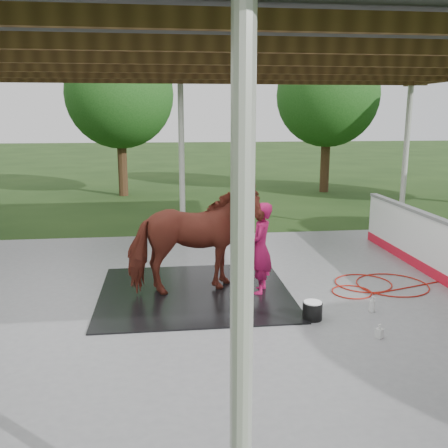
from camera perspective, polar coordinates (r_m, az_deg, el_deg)
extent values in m
plane|color=#1E3814|center=(8.05, -3.32, -9.99)|extent=(100.00, 100.00, 0.00)
cube|color=slate|center=(8.04, -3.32, -9.83)|extent=(12.00, 10.00, 0.05)
cylinder|color=beige|center=(2.98, 2.05, -9.10)|extent=(0.14, 0.14, 3.85)
cylinder|color=beige|center=(12.19, -4.85, 7.23)|extent=(0.14, 0.14, 3.85)
cylinder|color=beige|center=(13.64, 20.02, 7.08)|extent=(0.14, 0.14, 3.85)
cube|color=brown|center=(4.52, -1.36, 22.39)|extent=(12.00, 0.10, 0.18)
cube|color=brown|center=(6.00, -2.83, 19.90)|extent=(12.00, 0.10, 0.18)
cube|color=brown|center=(7.49, -3.70, 18.39)|extent=(12.00, 0.10, 0.18)
cube|color=brown|center=(8.98, -4.28, 17.38)|extent=(12.00, 0.10, 0.18)
cube|color=brown|center=(10.47, -4.68, 16.66)|extent=(12.00, 0.10, 0.18)
cube|color=brown|center=(11.97, -4.99, 16.12)|extent=(12.00, 0.10, 0.18)
cube|color=#38383A|center=(7.51, -3.73, 19.91)|extent=(12.60, 10.60, 0.10)
cylinder|color=#382314|center=(19.60, -11.51, 6.40)|extent=(0.36, 0.36, 2.20)
sphere|color=#194714|center=(19.51, -11.86, 14.30)|extent=(4.00, 4.00, 4.00)
cylinder|color=#382314|center=(20.57, 11.45, 6.67)|extent=(0.36, 0.36, 2.20)
sphere|color=#194714|center=(20.49, 11.79, 14.20)|extent=(4.00, 4.00, 4.00)
cube|color=black|center=(8.70, -3.35, -7.82)|extent=(3.24, 3.03, 0.02)
imported|color=maroon|center=(8.42, -3.43, -1.85)|extent=(2.34, 1.43, 1.84)
imported|color=#A8124C|center=(8.49, 4.21, -2.82)|extent=(0.55, 0.67, 1.58)
cylinder|color=black|center=(7.71, 10.07, -9.76)|extent=(0.30, 0.30, 0.26)
cylinder|color=white|center=(7.67, 10.10, -8.85)|extent=(0.27, 0.27, 0.03)
imported|color=silver|center=(8.19, 16.60, -8.77)|extent=(0.14, 0.14, 0.26)
imported|color=#338CD8|center=(7.34, 17.35, -11.58)|extent=(0.13, 0.13, 0.20)
torus|color=#9E160B|center=(9.56, 18.67, -6.59)|extent=(1.28, 1.28, 0.02)
torus|color=#9E160B|center=(9.50, 15.62, -6.51)|extent=(1.03, 1.03, 0.02)
torus|color=#9E160B|center=(8.99, 14.39, -7.53)|extent=(0.69, 0.69, 0.02)
cylinder|color=#9E160B|center=(9.52, 20.34, -6.80)|extent=(1.54, 0.52, 0.02)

